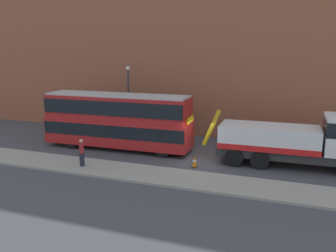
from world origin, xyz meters
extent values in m
plane|color=#424247|center=(0.00, 0.00, 0.00)|extent=(120.00, 120.00, 0.00)
cube|color=gray|center=(0.00, -4.20, 0.07)|extent=(60.00, 2.80, 0.15)
cube|color=#935138|center=(0.00, 6.77, 8.00)|extent=(60.00, 1.20, 16.00)
cube|color=#2D2D2D|center=(5.54, 0.44, 0.85)|extent=(9.06, 2.45, 0.55)
cube|color=silver|center=(4.24, 0.40, 1.83)|extent=(6.17, 2.76, 1.40)
cube|color=red|center=(4.24, 0.40, 1.31)|extent=(6.17, 2.81, 0.36)
cylinder|color=#B79914|center=(0.53, 0.30, 2.13)|extent=(1.24, 0.31, 2.52)
cylinder|color=black|center=(3.81, 1.50, 0.58)|extent=(1.17, 0.37, 1.16)
cylinder|color=black|center=(3.87, -0.72, 0.58)|extent=(1.17, 0.37, 1.16)
cylinder|color=black|center=(2.21, 1.46, 0.58)|extent=(1.17, 0.37, 1.16)
cylinder|color=black|center=(2.27, -0.76, 0.58)|extent=(1.17, 0.37, 1.16)
cube|color=#AD1E1E|center=(-6.54, 0.44, 1.29)|extent=(11.06, 2.79, 1.90)
cube|color=#AD1E1E|center=(-6.54, 0.44, 3.09)|extent=(10.84, 2.68, 1.70)
cube|color=black|center=(-6.54, 0.44, 1.54)|extent=(10.95, 2.84, 0.90)
cube|color=black|center=(-6.54, 0.44, 3.19)|extent=(10.73, 2.83, 1.00)
cube|color=#B2B2B2|center=(-6.54, 0.44, 4.00)|extent=(10.62, 2.58, 0.12)
cube|color=yellow|center=(-1.02, 0.58, 2.54)|extent=(0.10, 1.50, 0.44)
cylinder|color=black|center=(-2.67, 1.62, 0.52)|extent=(1.05, 0.33, 1.04)
cylinder|color=black|center=(-2.61, -0.54, 0.52)|extent=(1.05, 0.33, 1.04)
cylinder|color=black|center=(-9.87, 1.43, 0.52)|extent=(1.05, 0.33, 1.04)
cylinder|color=black|center=(-9.81, -0.73, 0.52)|extent=(1.05, 0.33, 1.04)
cylinder|color=#232333|center=(-6.52, -4.37, 0.57)|extent=(0.42, 0.42, 0.85)
cube|color=maroon|center=(-6.52, -4.37, 1.31)|extent=(0.45, 0.48, 0.62)
sphere|color=tan|center=(-6.52, -4.37, 1.74)|extent=(0.24, 0.24, 0.24)
cone|color=orange|center=(-0.01, -1.75, 0.36)|extent=(0.32, 0.32, 0.72)
cylinder|color=white|center=(-0.01, -1.75, 0.40)|extent=(0.21, 0.21, 0.10)
cube|color=black|center=(-0.01, -1.75, 0.02)|extent=(0.36, 0.36, 0.04)
cylinder|color=#38383D|center=(-7.64, 4.57, 2.75)|extent=(0.16, 0.16, 5.50)
sphere|color=#EAE5C6|center=(-7.64, 4.57, 5.65)|extent=(0.36, 0.36, 0.36)
camera|label=1|loc=(5.86, -22.73, 7.41)|focal=38.76mm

